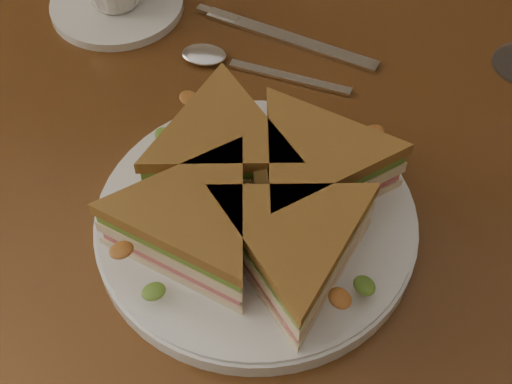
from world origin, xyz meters
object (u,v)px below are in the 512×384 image
table (311,233)px  plate (256,222)px  spoon (224,61)px  sandwich_wedges (256,196)px  saucer (117,5)px  knife (278,35)px

table → plate: plate is taller
table → spoon: 0.20m
table → plate: bearing=-122.8°
spoon → sandwich_wedges: bearing=-61.4°
table → saucer: bearing=141.7°
table → spoon: spoon is taller
table → sandwich_wedges: (-0.05, -0.07, 0.14)m
sandwich_wedges → spoon: size_ratio=1.68×
plate → spoon: size_ratio=1.51×
table → sandwich_wedges: sandwich_wedges is taller
sandwich_wedges → table: bearing=57.2°
spoon → saucer: 0.15m
plate → saucer: 0.34m
sandwich_wedges → spoon: bearing=109.1°
table → spoon: bearing=131.4°
sandwich_wedges → spoon: (-0.07, 0.20, -0.04)m
sandwich_wedges → knife: sandwich_wedges is taller
sandwich_wedges → knife: size_ratio=1.46×
sandwich_wedges → plate: bearing=0.0°
sandwich_wedges → saucer: bearing=127.5°
knife → table: bearing=-53.4°
sandwich_wedges → saucer: sandwich_wedges is taller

